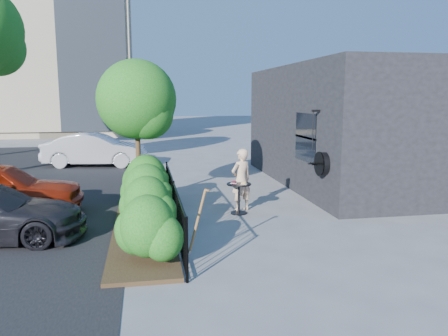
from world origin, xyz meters
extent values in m
plane|color=gray|center=(0.00, 0.00, 0.00)|extent=(120.00, 120.00, 0.00)
cube|color=black|center=(5.50, 4.50, 2.00)|extent=(6.00, 9.00, 4.00)
cube|color=black|center=(2.51, 2.40, 1.80)|extent=(0.04, 1.60, 1.40)
cube|color=black|center=(2.52, 2.40, 1.80)|extent=(0.05, 1.70, 0.06)
cylinder|color=black|center=(2.42, 0.90, 1.25)|extent=(0.18, 0.60, 0.60)
cylinder|color=black|center=(2.32, 0.90, 1.25)|extent=(0.03, 0.64, 0.64)
cube|color=black|center=(2.40, 1.40, 2.60)|extent=(0.25, 0.06, 0.06)
cylinder|color=black|center=(2.32, 1.40, 2.05)|extent=(0.02, 0.02, 1.05)
cylinder|color=black|center=(-1.50, -3.00, 0.55)|extent=(0.05, 0.05, 1.10)
cylinder|color=black|center=(-1.50, 0.00, 0.55)|extent=(0.05, 0.05, 1.10)
cylinder|color=black|center=(-1.50, 3.00, 0.55)|extent=(0.05, 0.05, 1.10)
cube|color=black|center=(-1.50, 0.00, 1.06)|extent=(0.03, 6.00, 0.03)
cube|color=black|center=(-1.50, 0.00, 0.10)|extent=(0.03, 6.00, 0.03)
cylinder|color=black|center=(-1.50, -2.90, 0.55)|extent=(0.02, 0.02, 1.04)
cylinder|color=black|center=(-1.50, -2.70, 0.55)|extent=(0.02, 0.02, 1.04)
cylinder|color=black|center=(-1.50, -2.50, 0.55)|extent=(0.02, 0.02, 1.04)
cylinder|color=black|center=(-1.50, -2.30, 0.55)|extent=(0.02, 0.02, 1.04)
cylinder|color=black|center=(-1.50, -2.10, 0.55)|extent=(0.02, 0.02, 1.04)
cylinder|color=black|center=(-1.50, -1.90, 0.55)|extent=(0.02, 0.02, 1.04)
cylinder|color=black|center=(-1.50, -1.70, 0.55)|extent=(0.02, 0.02, 1.04)
cylinder|color=black|center=(-1.50, -1.50, 0.55)|extent=(0.02, 0.02, 1.04)
cylinder|color=black|center=(-1.50, -1.30, 0.55)|extent=(0.02, 0.02, 1.04)
cylinder|color=black|center=(-1.50, -1.10, 0.55)|extent=(0.02, 0.02, 1.04)
cylinder|color=black|center=(-1.50, -0.90, 0.55)|extent=(0.02, 0.02, 1.04)
cylinder|color=black|center=(-1.50, -0.70, 0.55)|extent=(0.02, 0.02, 1.04)
cylinder|color=black|center=(-1.50, -0.50, 0.55)|extent=(0.02, 0.02, 1.04)
cylinder|color=black|center=(-1.50, -0.30, 0.55)|extent=(0.02, 0.02, 1.04)
cylinder|color=black|center=(-1.50, -0.10, 0.55)|extent=(0.02, 0.02, 1.04)
cylinder|color=black|center=(-1.50, 0.10, 0.55)|extent=(0.02, 0.02, 1.04)
cylinder|color=black|center=(-1.50, 0.30, 0.55)|extent=(0.02, 0.02, 1.04)
cylinder|color=black|center=(-1.50, 0.50, 0.55)|extent=(0.02, 0.02, 1.04)
cylinder|color=black|center=(-1.50, 0.70, 0.55)|extent=(0.02, 0.02, 1.04)
cylinder|color=black|center=(-1.50, 0.90, 0.55)|extent=(0.02, 0.02, 1.04)
cylinder|color=black|center=(-1.50, 1.10, 0.55)|extent=(0.02, 0.02, 1.04)
cylinder|color=black|center=(-1.50, 1.30, 0.55)|extent=(0.02, 0.02, 1.04)
cylinder|color=black|center=(-1.50, 1.50, 0.55)|extent=(0.02, 0.02, 1.04)
cylinder|color=black|center=(-1.50, 1.70, 0.55)|extent=(0.02, 0.02, 1.04)
cylinder|color=black|center=(-1.50, 1.90, 0.55)|extent=(0.02, 0.02, 1.04)
cylinder|color=black|center=(-1.50, 2.10, 0.55)|extent=(0.02, 0.02, 1.04)
cylinder|color=black|center=(-1.50, 2.30, 0.55)|extent=(0.02, 0.02, 1.04)
cylinder|color=black|center=(-1.50, 2.50, 0.55)|extent=(0.02, 0.02, 1.04)
cylinder|color=black|center=(-1.50, 2.70, 0.55)|extent=(0.02, 0.02, 1.04)
cylinder|color=black|center=(-1.50, 2.90, 0.55)|extent=(0.02, 0.02, 1.04)
cube|color=#382616|center=(-2.20, 0.00, 0.04)|extent=(1.30, 6.00, 0.08)
ellipsoid|color=#145918|center=(-2.10, -2.20, 0.70)|extent=(1.10, 1.10, 1.24)
ellipsoid|color=#145918|center=(-2.10, -0.60, 0.70)|extent=(1.10, 1.10, 1.24)
ellipsoid|color=#145918|center=(-2.10, 0.90, 0.70)|extent=(1.10, 1.10, 1.24)
ellipsoid|color=#145918|center=(-2.10, 2.30, 0.70)|extent=(1.10, 1.10, 1.24)
cylinder|color=#3F2B19|center=(-2.30, 2.80, 1.20)|extent=(0.14, 0.14, 2.40)
sphere|color=#145918|center=(-2.30, 2.80, 2.84)|extent=(2.20, 2.20, 2.20)
sphere|color=#145918|center=(-2.00, 2.60, 2.51)|extent=(1.43, 1.43, 1.43)
cylinder|color=black|center=(0.22, 0.99, 0.77)|extent=(0.63, 0.63, 0.03)
cylinder|color=black|center=(0.22, 0.99, 0.39)|extent=(0.06, 0.06, 0.75)
cylinder|color=black|center=(0.22, 0.99, 0.02)|extent=(0.42, 0.42, 0.03)
cube|color=white|center=(0.10, 1.07, 0.79)|extent=(0.21, 0.21, 0.01)
cube|color=white|center=(0.33, 0.91, 0.79)|extent=(0.21, 0.21, 0.01)
torus|color=#500D1E|center=(0.10, 1.07, 0.82)|extent=(0.14, 0.14, 0.05)
torus|color=tan|center=(0.33, 0.91, 0.82)|extent=(0.14, 0.14, 0.05)
imported|color=#DEB38F|center=(0.34, 1.28, 0.82)|extent=(0.71, 0.61, 1.64)
cylinder|color=brown|center=(-1.22, -2.07, 0.73)|extent=(0.36, 0.05, 1.21)
cube|color=gray|center=(-1.40, -2.07, 0.10)|extent=(0.09, 0.18, 0.25)
cylinder|color=brown|center=(-1.03, -2.07, 1.31)|extent=(0.10, 0.10, 0.05)
imported|color=#BCBCC1|center=(-4.22, 9.78, 0.72)|extent=(4.52, 2.16, 1.43)
camera|label=1|loc=(-2.11, -9.64, 2.95)|focal=35.00mm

